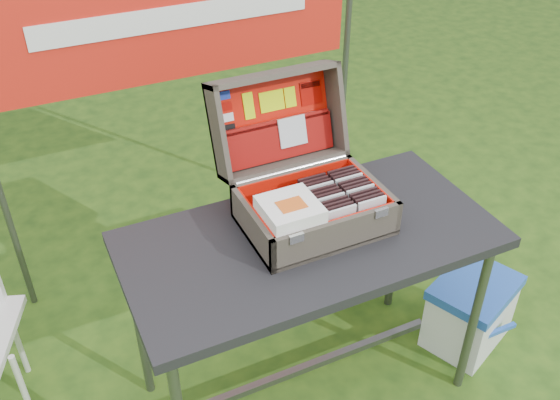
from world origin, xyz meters
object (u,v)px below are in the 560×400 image
cooler (470,311)px  cardboard_box (349,265)px  suitcase (307,164)px  table (307,318)px

cooler → cardboard_box: 0.59m
suitcase → cooler: (0.75, -0.18, -0.88)m
suitcase → cardboard_box: suitcase is taller
table → cardboard_box: (0.45, 0.42, -0.23)m
table → cardboard_box: size_ratio=3.70×
suitcase → cardboard_box: 1.01m
suitcase → cooler: bearing=-13.4°
table → suitcase: (0.04, 0.11, 0.63)m
table → suitcase: 0.64m
suitcase → cooler: 1.17m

